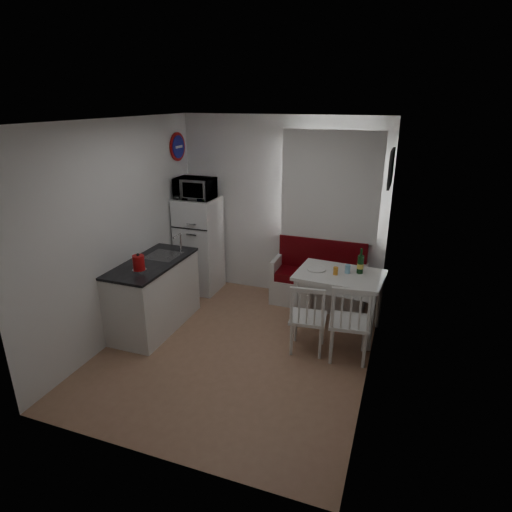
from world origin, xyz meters
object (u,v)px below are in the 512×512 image
Objects in this scene: chair_left at (307,312)px; wine_bottle at (361,261)px; kitchen_counter at (155,294)px; bench at (319,284)px; chair_right at (349,316)px; fridge at (199,245)px; kettle at (139,263)px; dining_table at (340,280)px; microwave at (195,188)px.

wine_bottle is (0.47, 0.76, 0.41)m from chair_left.
bench is at bearing 36.33° from kitchen_counter.
kitchen_counter is 2.61× the size of chair_right.
fridge is at bearing 89.10° from kitchen_counter.
fridge is at bearing 141.75° from chair_left.
kettle is at bearing -175.94° from chair_left.
kitchen_counter is 4.13× the size of wine_bottle.
kitchen_counter reaches higher than bench.
wine_bottle reaches higher than bench.
fridge reaches higher than dining_table.
wine_bottle is at bearing -9.55° from microwave.
chair_right is at bearing -67.38° from dining_table.
fridge reaches higher than wine_bottle.
kettle is (-2.40, -0.35, 0.43)m from chair_right.
fridge reaches higher than chair_right.
fridge reaches higher than kitchen_counter.
wine_bottle is at bearing 51.77° from chair_left.
bench is 6.05× the size of kettle.
dining_table is (0.39, -0.67, 0.38)m from bench.
kettle reaches higher than wine_bottle.
kettle is at bearing -136.81° from bench.
kettle reaches higher than dining_table.
kitchen_counter is 0.65m from kettle.
bench is at bearing 43.19° from kettle.
dining_table is 2.02× the size of microwave.
fridge is (-1.96, 1.22, 0.18)m from chair_left.
fridge is at bearing 91.09° from kettle.
chair_right is 2.73m from fridge.
chair_right is 2.46m from kettle.
wine_bottle is at bearing 28.47° from dining_table.
chair_right is 1.58× the size of wine_bottle.
microwave is (-1.96, 1.17, 1.06)m from chair_left.
microwave reaches higher than kettle.
microwave reaches higher than chair_left.
wine_bottle is at bearing 24.90° from kettle.
bench is 1.35m from chair_left.
dining_table is 0.71m from chair_right.
dining_table is 5.05× the size of kettle.
dining_table is at bearing -12.97° from microwave.
fridge is (-1.82, -0.11, 0.41)m from bench.
chair_left is at bearing -121.86° from wine_bottle.
chair_left is 0.98m from wine_bottle.
chair_right is 0.93× the size of microwave.
dining_table is 0.76× the size of fridge.
kettle is 0.68× the size of wine_bottle.
fridge is 0.87m from microwave.
fridge is 2.66× the size of microwave.
chair_left is at bearing 172.00° from chair_right.
chair_left is 2.14× the size of kettle.
chair_left is 0.86× the size of microwave.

